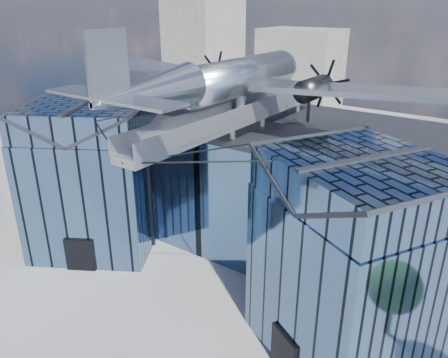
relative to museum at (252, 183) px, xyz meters
The scene contains 4 objects.
ground_plane 8.03m from the museum, 90.00° to the right, with size 120.00×120.00×0.00m, color gray.
museum is the anchor object (origin of this frame).
bg_towers 44.92m from the museum, 88.14° to the left, with size 77.00×24.50×26.00m.
tree_side_w 20.16m from the museum, 161.18° to the right, with size 4.29×4.29×5.63m.
Camera 1 is at (16.22, -21.02, 18.79)m, focal length 35.00 mm.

